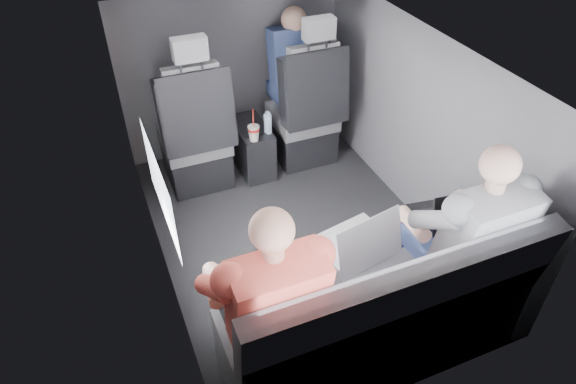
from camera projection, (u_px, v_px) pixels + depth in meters
name	position (u px, v px, depth m)	size (l,w,h in m)	color
floor	(295.00, 235.00, 3.62)	(2.60, 2.60, 0.00)	black
ceiling	(297.00, 53.00, 2.78)	(2.60, 2.60, 0.00)	#B2B2AD
panel_left	(152.00, 190.00, 2.93)	(0.02, 2.60, 1.35)	#56565B
panel_right	(418.00, 127.00, 3.47)	(0.02, 2.60, 1.35)	#56565B
panel_front	(232.00, 72.00, 4.14)	(1.80, 0.02, 1.35)	#56565B
panel_back	(413.00, 309.00, 2.26)	(1.80, 0.02, 1.35)	#56565B
side_window	(160.00, 188.00, 2.58)	(0.02, 0.75, 0.42)	white
seatbelt	(316.00, 80.00, 3.74)	(0.05, 0.01, 0.65)	black
front_seat_left	(196.00, 141.00, 3.84)	(0.52, 0.58, 1.26)	black
front_seat_right	(306.00, 117.00, 4.11)	(0.52, 0.58, 1.26)	black
center_console	(252.00, 148.00, 4.13)	(0.24, 0.48, 0.41)	black
rear_bench	(377.00, 321.00, 2.66)	(1.60, 0.57, 0.92)	slate
soda_cup	(254.00, 133.00, 3.81)	(0.09, 0.09, 0.26)	white
water_bottle	(268.00, 123.00, 3.89)	(0.06, 0.06, 0.18)	#A3C3DD
laptop_white	(263.00, 279.00, 2.46)	(0.35, 0.34, 0.24)	silver
laptop_silver	(358.00, 241.00, 2.65)	(0.44, 0.42, 0.28)	silver
laptop_black	(449.00, 213.00, 2.83)	(0.37, 0.35, 0.24)	black
passenger_rear_left	(266.00, 299.00, 2.35)	(0.52, 0.63, 1.25)	#34353A
passenger_rear_right	(461.00, 236.00, 2.68)	(0.52, 0.64, 1.25)	navy
passenger_front_right	(294.00, 64.00, 4.09)	(0.39, 0.39, 0.77)	navy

